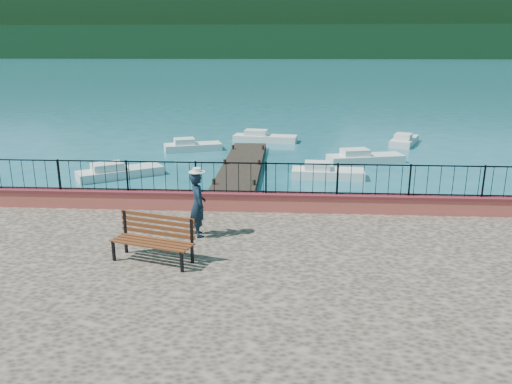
# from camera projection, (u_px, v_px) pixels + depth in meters

# --- Properties ---
(ground) EXTENTS (2000.00, 2000.00, 0.00)m
(ground) POSITION_uv_depth(u_px,v_px,m) (271.00, 302.00, 12.55)
(ground) COLOR #19596B
(ground) RESTS_ON ground
(parapet) EXTENTS (28.00, 0.46, 0.58)m
(parapet) POSITION_uv_depth(u_px,v_px,m) (275.00, 202.00, 15.68)
(parapet) COLOR #BB4A43
(parapet) RESTS_ON promenade
(railing) EXTENTS (27.00, 0.05, 0.95)m
(railing) POSITION_uv_depth(u_px,v_px,m) (276.00, 178.00, 15.47)
(railing) COLOR black
(railing) RESTS_ON parapet
(dock) EXTENTS (2.00, 16.00, 0.30)m
(dock) POSITION_uv_depth(u_px,v_px,m) (238.00, 177.00, 24.13)
(dock) COLOR #2D231C
(dock) RESTS_ON ground
(far_forest) EXTENTS (900.00, 60.00, 18.00)m
(far_forest) POSITION_uv_depth(u_px,v_px,m) (288.00, 42.00, 297.55)
(far_forest) COLOR black
(far_forest) RESTS_ON ground
(foothills) EXTENTS (900.00, 120.00, 44.00)m
(foothills) POSITION_uv_depth(u_px,v_px,m) (289.00, 24.00, 351.42)
(foothills) COLOR black
(foothills) RESTS_ON ground
(companion_hill) EXTENTS (448.00, 384.00, 180.00)m
(companion_hill) POSITION_uv_depth(u_px,v_px,m) (493.00, 53.00, 535.97)
(companion_hill) COLOR #142D23
(companion_hill) RESTS_ON ground
(park_bench) EXTENTS (2.11, 1.20, 1.12)m
(park_bench) POSITION_uv_depth(u_px,v_px,m) (153.00, 249.00, 11.95)
(park_bench) COLOR black
(park_bench) RESTS_ON promenade
(person) EXTENTS (0.64, 0.76, 1.78)m
(person) POSITION_uv_depth(u_px,v_px,m) (198.00, 204.00, 13.44)
(person) COLOR black
(person) RESTS_ON promenade
(hat) EXTENTS (0.44, 0.44, 0.12)m
(hat) POSITION_uv_depth(u_px,v_px,m) (197.00, 170.00, 13.18)
(hat) COLOR white
(hat) RESTS_ON person
(boat_0) EXTENTS (4.12, 3.34, 0.80)m
(boat_0) POSITION_uv_depth(u_px,v_px,m) (120.00, 169.00, 24.54)
(boat_0) COLOR silver
(boat_0) RESTS_ON ground
(boat_1) EXTENTS (3.57, 1.49, 0.80)m
(boat_1) POSITION_uv_depth(u_px,v_px,m) (328.00, 170.00, 24.39)
(boat_1) COLOR silver
(boat_1) RESTS_ON ground
(boat_2) EXTENTS (4.38, 2.28, 0.80)m
(boat_2) POSITION_uv_depth(u_px,v_px,m) (366.00, 155.00, 27.69)
(boat_2) COLOR silver
(boat_2) RESTS_ON ground
(boat_3) EXTENTS (3.71, 2.35, 0.80)m
(boat_3) POSITION_uv_depth(u_px,v_px,m) (193.00, 144.00, 30.93)
(boat_3) COLOR silver
(boat_3) RESTS_ON ground
(boat_4) EXTENTS (4.40, 1.86, 0.80)m
(boat_4) POSITION_uv_depth(u_px,v_px,m) (265.00, 136.00, 33.86)
(boat_4) COLOR silver
(boat_4) RESTS_ON ground
(boat_5) EXTENTS (2.56, 3.72, 0.80)m
(boat_5) POSITION_uv_depth(u_px,v_px,m) (404.00, 138.00, 32.89)
(boat_5) COLOR silver
(boat_5) RESTS_ON ground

